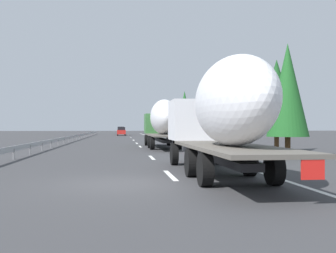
# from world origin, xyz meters

# --- Properties ---
(ground_plane) EXTENTS (260.00, 260.00, 0.00)m
(ground_plane) POSITION_xyz_m (40.00, 0.00, 0.00)
(ground_plane) COLOR #38383A
(lane_stripe_0) EXTENTS (3.20, 0.20, 0.01)m
(lane_stripe_0) POSITION_xyz_m (2.00, -1.80, 0.00)
(lane_stripe_0) COLOR white
(lane_stripe_0) RESTS_ON ground_plane
(lane_stripe_1) EXTENTS (3.20, 0.20, 0.01)m
(lane_stripe_1) POSITION_xyz_m (10.71, -1.80, 0.00)
(lane_stripe_1) COLOR white
(lane_stripe_1) RESTS_ON ground_plane
(lane_stripe_2) EXTENTS (3.20, 0.20, 0.01)m
(lane_stripe_2) POSITION_xyz_m (23.95, -1.80, 0.00)
(lane_stripe_2) COLOR white
(lane_stripe_2) RESTS_ON ground_plane
(lane_stripe_3) EXTENTS (3.20, 0.20, 0.01)m
(lane_stripe_3) POSITION_xyz_m (31.54, -1.80, 0.00)
(lane_stripe_3) COLOR white
(lane_stripe_3) RESTS_ON ground_plane
(lane_stripe_4) EXTENTS (3.20, 0.20, 0.01)m
(lane_stripe_4) POSITION_xyz_m (41.92, -1.80, 0.00)
(lane_stripe_4) COLOR white
(lane_stripe_4) RESTS_ON ground_plane
(lane_stripe_5) EXTENTS (3.20, 0.20, 0.01)m
(lane_stripe_5) POSITION_xyz_m (55.66, -1.80, 0.00)
(lane_stripe_5) COLOR white
(lane_stripe_5) RESTS_ON ground_plane
(lane_stripe_6) EXTENTS (3.20, 0.20, 0.01)m
(lane_stripe_6) POSITION_xyz_m (56.92, -1.80, 0.00)
(lane_stripe_6) COLOR white
(lane_stripe_6) RESTS_ON ground_plane
(lane_stripe_7) EXTENTS (3.20, 0.20, 0.01)m
(lane_stripe_7) POSITION_xyz_m (76.69, -1.80, 0.00)
(lane_stripe_7) COLOR white
(lane_stripe_7) RESTS_ON ground_plane
(edge_line_right) EXTENTS (110.00, 0.20, 0.01)m
(edge_line_right) POSITION_xyz_m (45.00, -5.50, 0.00)
(edge_line_right) COLOR white
(edge_line_right) RESTS_ON ground_plane
(truck_lead) EXTENTS (13.31, 2.55, 4.12)m
(truck_lead) POSITION_xyz_m (21.63, -3.60, 2.38)
(truck_lead) COLOR #387038
(truck_lead) RESTS_ON ground_plane
(truck_trailing) EXTENTS (12.69, 2.55, 4.13)m
(truck_trailing) POSITION_xyz_m (1.29, -3.60, 2.36)
(truck_trailing) COLOR silver
(truck_trailing) RESTS_ON ground_plane
(car_black_suv) EXTENTS (4.33, 1.76, 1.87)m
(car_black_suv) POSITION_xyz_m (87.35, -0.23, 0.94)
(car_black_suv) COLOR black
(car_black_suv) RESTS_ON ground_plane
(car_red_compact) EXTENTS (4.64, 1.78, 1.78)m
(car_red_compact) POSITION_xyz_m (70.97, -0.26, 0.91)
(car_red_compact) COLOR red
(car_red_compact) RESTS_ON ground_plane
(road_sign) EXTENTS (0.10, 0.90, 3.38)m
(road_sign) POSITION_xyz_m (39.38, -6.70, 2.33)
(road_sign) COLOR gray
(road_sign) RESTS_ON ground_plane
(tree_0) EXTENTS (3.14, 3.14, 6.78)m
(tree_0) POSITION_xyz_m (15.20, -11.37, 4.15)
(tree_0) COLOR #472D19
(tree_0) RESTS_ON ground_plane
(tree_1) EXTENTS (2.40, 2.40, 6.65)m
(tree_1) POSITION_xyz_m (9.02, -9.50, 3.95)
(tree_1) COLOR #472D19
(tree_1) RESTS_ON ground_plane
(tree_2) EXTENTS (3.41, 3.41, 5.49)m
(tree_2) POSITION_xyz_m (80.45, -10.17, 3.57)
(tree_2) COLOR #472D19
(tree_2) RESTS_ON ground_plane
(tree_3) EXTENTS (3.04, 3.04, 7.07)m
(tree_3) POSITION_xyz_m (88.60, -10.12, 4.22)
(tree_3) COLOR #472D19
(tree_3) RESTS_ON ground_plane
(tree_4) EXTENTS (2.67, 2.67, 6.84)m
(tree_4) POSITION_xyz_m (20.63, -10.11, 4.40)
(tree_4) COLOR #472D19
(tree_4) RESTS_ON ground_plane
(tree_5) EXTENTS (2.47, 2.47, 7.63)m
(tree_5) POSITION_xyz_m (50.63, -10.32, 4.78)
(tree_5) COLOR #472D19
(tree_5) RESTS_ON ground_plane
(guardrail_median) EXTENTS (94.00, 0.10, 0.76)m
(guardrail_median) POSITION_xyz_m (43.00, 6.00, 0.58)
(guardrail_median) COLOR #9EA0A5
(guardrail_median) RESTS_ON ground_plane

